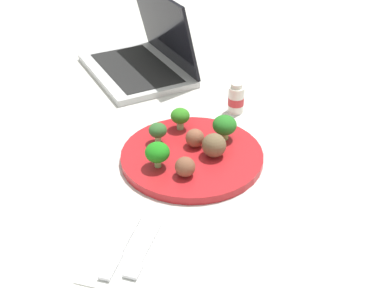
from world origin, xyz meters
TOP-DOWN VIEW (x-y plane):
  - ground_plane at (0.00, 0.00)m, footprint 4.00×4.00m
  - plate at (0.00, 0.00)m, footprint 0.28×0.28m
  - broccoli_floret_back_right at (-0.02, -0.08)m, footprint 0.04×0.04m
  - broccoli_floret_near_rim at (-0.07, 0.05)m, footprint 0.05×0.05m
  - broccoli_floret_front_right at (-0.08, -0.05)m, footprint 0.04×0.04m
  - broccoli_floret_mid_right at (0.06, -0.05)m, footprint 0.05×0.05m
  - meatball_back_left at (0.00, 0.04)m, footprint 0.05×0.05m
  - meatball_front_right at (0.07, 0.01)m, footprint 0.04×0.04m
  - meatball_front_left at (-0.02, 0.00)m, footprint 0.04×0.04m
  - napkin at (0.26, -0.03)m, footprint 0.17×0.12m
  - fork at (0.27, -0.01)m, footprint 0.12×0.02m
  - knife at (0.27, -0.05)m, footprint 0.15×0.02m
  - yogurt_bottle at (-0.21, 0.05)m, footprint 0.04×0.04m
  - laptop at (-0.38, -0.22)m, footprint 0.39×0.38m

SIDE VIEW (x-z plane):
  - ground_plane at x=0.00m, z-range 0.00..0.00m
  - napkin at x=0.26m, z-range 0.00..0.01m
  - knife at x=0.27m, z-range 0.00..0.01m
  - fork at x=0.27m, z-range 0.00..0.01m
  - plate at x=0.00m, z-range 0.00..0.02m
  - yogurt_bottle at x=-0.21m, z-range 0.00..0.07m
  - meatball_front_left at x=-0.02m, z-range 0.02..0.05m
  - meatball_front_right at x=0.07m, z-range 0.02..0.05m
  - laptop at x=-0.38m, z-range -0.07..0.15m
  - meatball_back_left at x=0.00m, z-range 0.02..0.06m
  - broccoli_floret_back_right at x=-0.02m, z-range 0.02..0.07m
  - broccoli_floret_front_right at x=-0.08m, z-range 0.02..0.07m
  - broccoli_floret_near_rim at x=-0.07m, z-range 0.02..0.07m
  - broccoli_floret_mid_right at x=0.06m, z-range 0.02..0.07m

